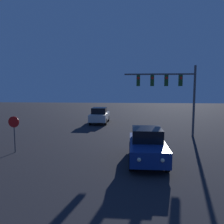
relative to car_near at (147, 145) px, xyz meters
The scene contains 4 objects.
car_near is the anchor object (origin of this frame).
car_far 13.52m from the car_near, 108.67° to the left, with size 1.92×4.50×1.79m.
traffic_signal_mast 7.71m from the car_near, 70.03° to the left, with size 5.74×0.30×5.77m.
stop_sign 8.04m from the car_near, behind, with size 0.68×0.07×2.24m.
Camera 1 is at (1.19, -0.01, 3.91)m, focal length 35.00 mm.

